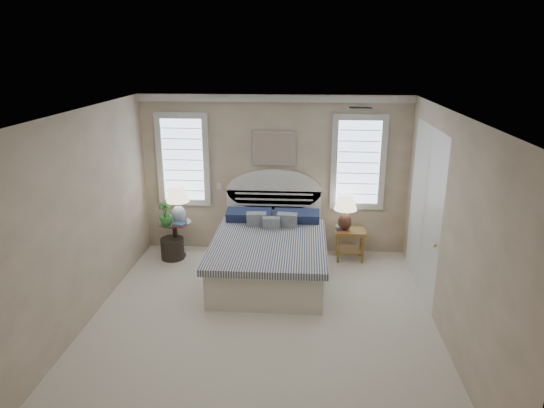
% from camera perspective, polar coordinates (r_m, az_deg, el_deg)
% --- Properties ---
extents(floor, '(4.50, 5.00, 0.01)m').
position_cam_1_polar(floor, '(6.45, -1.30, -13.96)').
color(floor, beige).
rests_on(floor, ground).
extents(ceiling, '(4.50, 5.00, 0.01)m').
position_cam_1_polar(ceiling, '(5.53, -1.49, 10.58)').
color(ceiling, white).
rests_on(ceiling, wall_back).
extents(wall_back, '(4.50, 0.02, 2.70)m').
position_cam_1_polar(wall_back, '(8.24, 0.26, 3.40)').
color(wall_back, tan).
rests_on(wall_back, floor).
extents(wall_left, '(0.02, 5.00, 2.70)m').
position_cam_1_polar(wall_left, '(6.46, -21.68, -1.96)').
color(wall_left, tan).
rests_on(wall_left, floor).
extents(wall_right, '(0.02, 5.00, 2.70)m').
position_cam_1_polar(wall_right, '(6.08, 20.27, -3.01)').
color(wall_right, tan).
rests_on(wall_right, floor).
extents(crown_molding, '(4.50, 0.08, 0.12)m').
position_cam_1_polar(crown_molding, '(7.98, 0.25, 12.35)').
color(crown_molding, silver).
rests_on(crown_molding, wall_back).
extents(hvac_vent, '(0.30, 0.20, 0.02)m').
position_cam_1_polar(hvac_vent, '(6.34, 10.30, 11.04)').
color(hvac_vent, '#B2B2B2').
rests_on(hvac_vent, ceiling).
extents(switch_plate, '(0.08, 0.01, 0.12)m').
position_cam_1_polar(switch_plate, '(8.39, -6.24, 2.15)').
color(switch_plate, silver).
rests_on(switch_plate, wall_back).
extents(window_left, '(0.90, 0.06, 1.60)m').
position_cam_1_polar(window_left, '(8.40, -10.39, 5.15)').
color(window_left, '#C9DEFF').
rests_on(window_left, wall_back).
extents(window_right, '(0.90, 0.06, 1.60)m').
position_cam_1_polar(window_right, '(8.19, 10.11, 4.84)').
color(window_right, '#C9DEFF').
rests_on(window_right, wall_back).
extents(painting, '(0.74, 0.04, 0.58)m').
position_cam_1_polar(painting, '(8.09, 0.25, 6.56)').
color(painting, silver).
rests_on(painting, wall_back).
extents(closet_door, '(0.02, 1.80, 2.40)m').
position_cam_1_polar(closet_door, '(7.22, 17.49, -0.77)').
color(closet_door, silver).
rests_on(closet_door, floor).
extents(bed, '(1.72, 2.28, 1.47)m').
position_cam_1_polar(bed, '(7.56, -0.28, -5.66)').
color(bed, beige).
rests_on(bed, floor).
extents(side_table_left, '(0.56, 0.56, 0.63)m').
position_cam_1_polar(side_table_left, '(8.38, -11.31, -3.63)').
color(side_table_left, black).
rests_on(side_table_left, floor).
extents(nightstand_right, '(0.50, 0.40, 0.53)m').
position_cam_1_polar(nightstand_right, '(8.22, 9.19, -3.94)').
color(nightstand_right, olive).
rests_on(nightstand_right, floor).
extents(floor_pot, '(0.52, 0.52, 0.36)m').
position_cam_1_polar(floor_pot, '(8.39, -11.61, -5.14)').
color(floor_pot, black).
rests_on(floor_pot, floor).
extents(lamp_left, '(0.44, 0.44, 0.63)m').
position_cam_1_polar(lamp_left, '(8.15, -11.03, 0.44)').
color(lamp_left, white).
rests_on(lamp_left, side_table_left).
extents(lamp_right, '(0.44, 0.44, 0.62)m').
position_cam_1_polar(lamp_right, '(8.02, 8.63, -0.51)').
color(lamp_right, black).
rests_on(lamp_right, nightstand_right).
extents(potted_plant, '(0.28, 0.28, 0.39)m').
position_cam_1_polar(potted_plant, '(8.10, -12.44, -1.15)').
color(potted_plant, '#32692A').
rests_on(potted_plant, side_table_left).
extents(books_left, '(0.24, 0.20, 0.06)m').
position_cam_1_polar(books_left, '(8.05, -10.85, -2.43)').
color(books_left, maroon).
rests_on(books_left, side_table_left).
extents(books_right, '(0.19, 0.15, 0.07)m').
position_cam_1_polar(books_right, '(8.13, 8.12, -2.78)').
color(books_right, maroon).
rests_on(books_right, nightstand_right).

